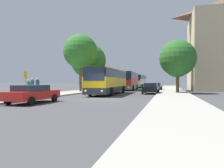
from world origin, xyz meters
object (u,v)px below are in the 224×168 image
at_px(bus_middle, 129,81).
at_px(parked_car_right_near, 151,88).
at_px(bus_rear, 139,81).
at_px(parked_car_left_curb, 32,93).
at_px(tree_left_near, 89,61).
at_px(tree_right_mid, 177,63).
at_px(pedestrian_waiting_far, 29,88).
at_px(tree_left_far, 80,52).
at_px(tree_right_near, 178,58).
at_px(bus_front, 108,81).
at_px(parked_car_right_far, 156,86).
at_px(pedestrian_waiting_near, 32,87).
at_px(bus_stop_sign, 25,81).
at_px(pedestrian_walking_back, 38,87).

xyz_separation_m(bus_middle, parked_car_right_near, (5.08, -11.81, -1.04)).
xyz_separation_m(bus_rear, parked_car_left_curb, (-2.74, -41.67, -1.03)).
xyz_separation_m(tree_left_near, tree_right_mid, (15.37, 2.59, -0.56)).
xyz_separation_m(pedestrian_waiting_far, tree_right_mid, (14.74, 20.91, 3.80)).
bearing_deg(tree_left_far, pedestrian_waiting_far, -90.67).
bearing_deg(tree_right_mid, tree_right_near, -91.78).
bearing_deg(bus_front, tree_left_near, 122.02).
bearing_deg(bus_middle, tree_left_far, -122.26).
relative_size(pedestrian_waiting_far, tree_right_near, 0.23).
height_order(parked_car_right_near, tree_left_far, tree_left_far).
relative_size(bus_rear, tree_left_near, 1.33).
bearing_deg(parked_car_right_far, pedestrian_waiting_near, 64.87).
bearing_deg(tree_right_mid, pedestrian_waiting_near, -127.00).
bearing_deg(bus_front, bus_middle, 88.85).
distance_m(tree_left_near, tree_left_far, 5.75).
height_order(bus_stop_sign, pedestrian_walking_back, bus_stop_sign).
height_order(bus_middle, tree_right_near, tree_right_near).
xyz_separation_m(parked_car_right_near, pedestrian_walking_back, (-10.35, -10.27, 0.33)).
relative_size(pedestrian_walking_back, tree_right_mid, 0.26).
height_order(pedestrian_walking_back, tree_left_near, tree_left_near).
xyz_separation_m(bus_middle, pedestrian_waiting_near, (-6.18, -21.61, -0.72)).
xyz_separation_m(tree_left_near, tree_left_far, (0.77, -5.63, 0.87)).
relative_size(parked_car_left_curb, tree_right_mid, 0.67).
xyz_separation_m(pedestrian_waiting_far, pedestrian_walking_back, (0.64, 0.53, 0.09)).
xyz_separation_m(bus_rear, tree_left_far, (-5.84, -24.85, 4.47)).
height_order(bus_rear, parked_car_right_far, bus_rear).
distance_m(bus_rear, parked_car_right_far, 15.90).
height_order(bus_rear, tree_left_far, tree_left_far).
bearing_deg(parked_car_right_near, bus_middle, -65.92).
bearing_deg(tree_right_mid, bus_middle, 169.11).
xyz_separation_m(bus_rear, pedestrian_waiting_near, (-6.25, -36.55, -0.68)).
xyz_separation_m(parked_car_right_near, tree_left_far, (-10.85, 1.89, 5.47)).
xyz_separation_m(bus_middle, bus_stop_sign, (-5.36, -23.85, -0.13)).
height_order(bus_rear, pedestrian_walking_back, bus_rear).
xyz_separation_m(bus_rear, tree_right_mid, (8.76, -16.64, 3.03)).
height_order(bus_middle, pedestrian_walking_back, bus_middle).
bearing_deg(tree_left_near, pedestrian_walking_back, -85.92).
bearing_deg(pedestrian_walking_back, pedestrian_waiting_near, -140.04).
distance_m(bus_front, pedestrian_waiting_near, 9.53).
bearing_deg(tree_right_near, tree_right_mid, 88.22).
height_order(tree_right_near, tree_right_mid, tree_right_near).
bearing_deg(pedestrian_walking_back, bus_middle, 143.67).
relative_size(pedestrian_waiting_near, tree_left_near, 0.22).
distance_m(bus_rear, pedestrian_waiting_near, 37.09).
distance_m(bus_front, tree_right_near, 10.27).
bearing_deg(tree_left_near, tree_right_mid, 9.55).
distance_m(tree_left_far, tree_right_near, 14.41).
bearing_deg(bus_rear, bus_stop_sign, -96.29).
bearing_deg(pedestrian_waiting_far, tree_left_near, 16.34).
height_order(tree_left_near, tree_right_near, tree_left_near).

